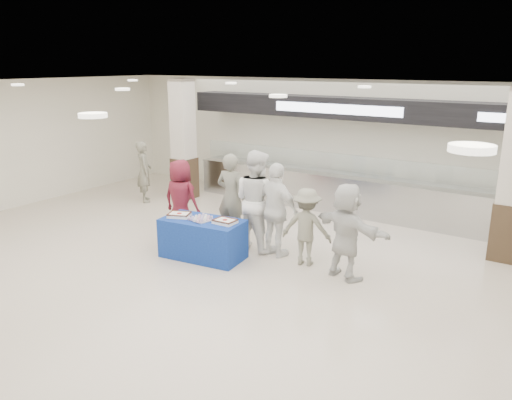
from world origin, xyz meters
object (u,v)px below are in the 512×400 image
Objects in this scene: sheet_cake_right at (225,221)px; soldier_a at (231,197)px; cupcake_tray at (200,218)px; civilian_white at (346,231)px; chef_short at (276,210)px; sheet_cake_left at (179,214)px; soldier_b at (306,227)px; chef_tall at (257,200)px; display_table at (203,239)px; civilian_maroon at (181,199)px; soldier_bg at (144,172)px.

soldier_a is at bearing 121.33° from sheet_cake_right.
cupcake_tray is 0.28× the size of civilian_white.
chef_short is (1.29, -0.32, -0.00)m from soldier_a.
sheet_cake_left is 0.34× the size of soldier_b.
chef_short is at bearing 178.52° from chef_tall.
cupcake_tray is at bearing 71.81° from chef_tall.
sheet_cake_right reaches higher than cupcake_tray.
civilian_white reaches higher than display_table.
chef_short is (1.11, 0.84, 0.53)m from display_table.
chef_short reaches higher than soldier_b.
cupcake_tray is at bearing 49.31° from chef_short.
soldier_b is at bearing 29.31° from sheet_cake_right.
soldier_a is at bearing 91.93° from display_table.
civilian_maroon reaches higher than soldier_bg.
cupcake_tray is 0.24× the size of chef_tall.
civilian_maroon is (-1.59, 0.57, 0.04)m from sheet_cake_right.
soldier_a is at bearing -23.18° from soldier_b.
soldier_bg reaches higher than sheet_cake_right.
civilian_maroon is 1.07m from soldier_a.
sheet_cake_left is at bearing -170.34° from sheet_cake_right.
sheet_cake_right is 0.93m from chef_tall.
soldier_b is (1.30, 0.73, -0.08)m from sheet_cake_right.
soldier_a reaches higher than display_table.
display_table is at bearing 64.84° from cupcake_tray.
chef_short is at bearing 30.57° from sheet_cake_left.
soldier_b is (2.27, 0.89, -0.08)m from sheet_cake_left.
display_table is 1.98m from soldier_b.
chef_short reaches higher than display_table.
display_table is 3.93× the size of sheet_cake_right.
civilian_maroon is (-0.62, 0.74, 0.04)m from sheet_cake_left.
cupcake_tray is (-0.50, -0.10, -0.01)m from sheet_cake_right.
display_table is 2.74m from civilian_white.
soldier_bg is at bearing 153.42° from sheet_cake_right.
sheet_cake_right is at bearing 62.48° from chef_short.
sheet_cake_right is 0.20× the size of chef_tall.
chef_tall is at bearing -2.27° from chef_short.
sheet_cake_left is at bearing 124.48° from civilian_maroon.
chef_tall is 4.59m from soldier_bg.
soldier_a is 1.33m from chef_short.
chef_tall is at bearing 59.71° from cupcake_tray.
soldier_bg is (-3.35, 2.33, 0.02)m from sheet_cake_left.
sheet_cake_left is at bearing -175.85° from soldier_bg.
civilian_maroon is at bearing 18.56° from civilian_white.
chef_tall reaches higher than soldier_a.
civilian_white is (2.62, 0.64, 0.47)m from display_table.
display_table is 0.78× the size of chef_tall.
civilian_maroon reaches higher than display_table.
sheet_cake_right is (0.48, 0.07, 0.42)m from display_table.
chef_tall is (1.06, 1.07, 0.20)m from sheet_cake_left.
display_table is 4.46m from soldier_bg.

